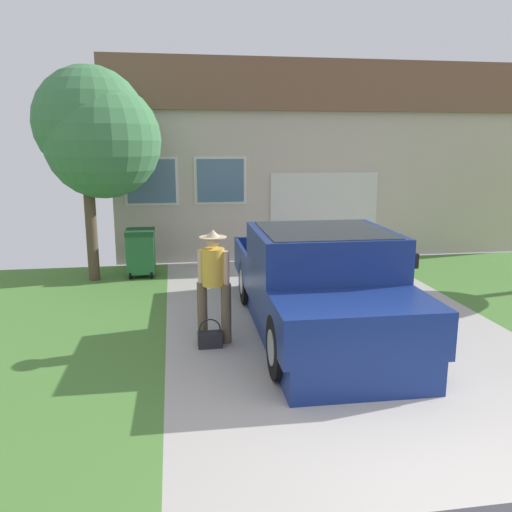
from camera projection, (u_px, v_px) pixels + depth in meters
pickup_truck at (320, 288)px, 7.74m from camera, size 2.14×5.06×1.60m
person_with_hat at (214, 279)px, 7.40m from camera, size 0.48×0.38×1.64m
handbag at (210, 338)px, 7.37m from camera, size 0.34×0.21×0.41m
house_with_garage at (299, 157)px, 15.76m from camera, size 10.73×6.69×4.74m
neighbor_tree at (97, 132)px, 10.53m from camera, size 2.53×2.41×4.35m
wheeled_trash_bin at (141, 251)px, 11.25m from camera, size 0.60×0.72×1.01m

